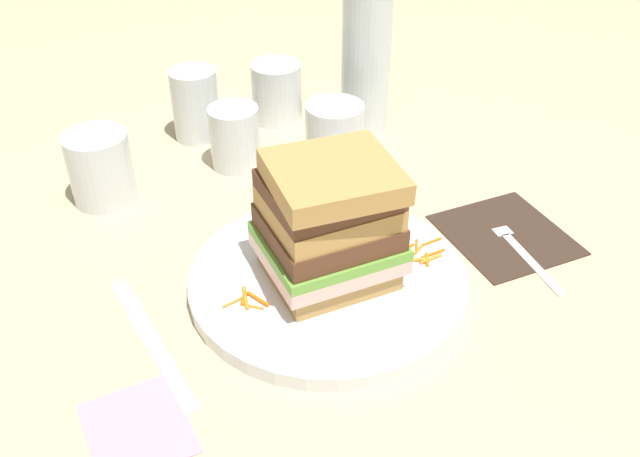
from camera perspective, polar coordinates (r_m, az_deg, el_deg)
ground_plane at (r=0.73m, az=0.63°, el=-4.69°), size 3.00×3.00×0.00m
main_plate at (r=0.73m, az=1.02°, el=-4.34°), size 0.28×0.28×0.02m
sandwich at (r=0.68m, az=1.06°, el=0.33°), size 0.13×0.12×0.14m
carrot_shred_0 at (r=0.69m, az=-6.85°, el=-6.06°), size 0.02×0.01×0.00m
carrot_shred_1 at (r=0.70m, az=-5.93°, el=-5.70°), size 0.01×0.03×0.00m
carrot_shred_2 at (r=0.69m, az=-5.01°, el=-5.66°), size 0.01×0.03×0.00m
carrot_shred_3 at (r=0.70m, az=-6.27°, el=-5.44°), size 0.01×0.02×0.00m
carrot_shred_4 at (r=0.69m, az=-5.42°, el=-6.25°), size 0.02×0.02×0.00m
carrot_shred_5 at (r=0.76m, az=9.08°, el=-2.00°), size 0.03×0.00×0.00m
carrot_shred_6 at (r=0.76m, az=7.66°, el=-1.96°), size 0.03×0.02×0.00m
carrot_shred_7 at (r=0.77m, az=7.77°, el=-1.43°), size 0.01×0.02×0.00m
carrot_shred_8 at (r=0.75m, az=8.89°, el=-2.42°), size 0.03×0.01×0.00m
carrot_shred_9 at (r=0.76m, az=6.80°, el=-1.90°), size 0.03×0.01×0.00m
carrot_shred_10 at (r=0.75m, az=8.60°, el=-2.48°), size 0.01×0.02×0.00m
carrot_shred_11 at (r=0.74m, az=7.30°, el=-2.53°), size 0.03×0.01×0.00m
carrot_shred_12 at (r=0.77m, az=8.93°, el=-1.00°), size 0.03×0.00×0.00m
napkin_dark at (r=0.83m, az=14.69°, el=-0.45°), size 0.13×0.14×0.00m
fork at (r=0.81m, az=15.52°, el=-1.15°), size 0.03×0.17×0.00m
knife at (r=0.69m, az=-13.21°, el=-8.98°), size 0.04×0.20×0.00m
juice_glass at (r=0.91m, az=1.14°, el=7.01°), size 0.07×0.07×0.09m
water_bottle at (r=0.97m, az=3.74°, el=13.96°), size 0.07×0.07×0.25m
empty_tumbler_0 at (r=0.88m, az=-17.23°, el=4.69°), size 0.08×0.08×0.09m
empty_tumbler_1 at (r=0.92m, az=-6.86°, el=7.31°), size 0.06×0.06×0.08m
empty_tumbler_2 at (r=0.99m, az=-9.98°, el=9.81°), size 0.06×0.06×0.10m
empty_tumbler_3 at (r=1.03m, az=-3.50°, el=10.87°), size 0.07×0.07×0.08m
napkin_pink at (r=0.63m, az=-14.46°, el=-15.24°), size 0.08×0.10×0.00m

